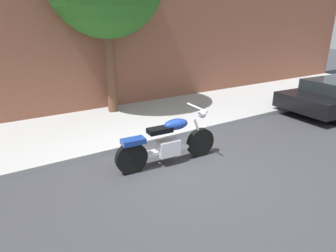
% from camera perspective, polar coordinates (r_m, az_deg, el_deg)
% --- Properties ---
extents(ground_plane, '(60.00, 60.00, 0.00)m').
position_cam_1_polar(ground_plane, '(5.66, 4.14, -8.69)').
color(ground_plane, '#38383D').
extents(sidewalk, '(25.09, 3.19, 0.14)m').
position_cam_1_polar(sidewalk, '(8.04, -8.58, 0.56)').
color(sidewalk, '#A8A8A8').
rests_on(sidewalk, ground).
extents(motorcycle, '(2.20, 0.70, 1.12)m').
position_cam_1_polar(motorcycle, '(5.68, -0.04, -3.44)').
color(motorcycle, black).
rests_on(motorcycle, ground).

